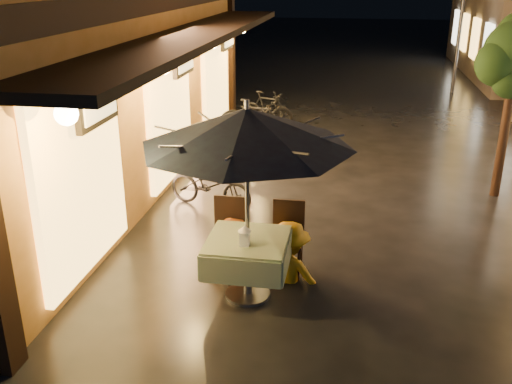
% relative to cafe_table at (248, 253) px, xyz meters
% --- Properties ---
extents(ground, '(90.00, 90.00, 0.00)m').
position_rel_cafe_table_xyz_m(ground, '(1.35, -0.41, -0.59)').
color(ground, black).
rests_on(ground, ground).
extents(streetlamp_far, '(0.36, 0.36, 4.23)m').
position_rel_cafe_table_xyz_m(streetlamp_far, '(4.35, 13.59, 2.33)').
color(streetlamp_far, '#59595E').
rests_on(streetlamp_far, ground).
extents(cafe_table, '(0.99, 0.99, 0.78)m').
position_rel_cafe_table_xyz_m(cafe_table, '(0.00, 0.00, 0.00)').
color(cafe_table, '#59595E').
rests_on(cafe_table, ground).
extents(patio_umbrella, '(2.46, 2.46, 2.46)m').
position_rel_cafe_table_xyz_m(patio_umbrella, '(0.00, 0.00, 1.56)').
color(patio_umbrella, '#59595E').
rests_on(patio_umbrella, ground).
extents(cafe_chair_left, '(0.42, 0.42, 0.97)m').
position_rel_cafe_table_xyz_m(cafe_chair_left, '(-0.40, 0.74, -0.05)').
color(cafe_chair_left, black).
rests_on(cafe_chair_left, ground).
extents(cafe_chair_right, '(0.42, 0.42, 0.97)m').
position_rel_cafe_table_xyz_m(cafe_chair_right, '(0.40, 0.74, -0.05)').
color(cafe_chair_right, black).
rests_on(cafe_chair_right, ground).
extents(table_lantern, '(0.16, 0.16, 0.25)m').
position_rel_cafe_table_xyz_m(table_lantern, '(0.00, -0.17, 0.33)').
color(table_lantern, white).
rests_on(table_lantern, cafe_table).
extents(person_orange, '(0.81, 0.67, 1.53)m').
position_rel_cafe_table_xyz_m(person_orange, '(-0.33, 0.54, 0.18)').
color(person_orange, orange).
rests_on(person_orange, ground).
extents(person_yellow, '(1.05, 0.71, 1.52)m').
position_rel_cafe_table_xyz_m(person_yellow, '(0.44, 0.54, 0.17)').
color(person_yellow, orange).
rests_on(person_yellow, ground).
extents(bicycle_0, '(1.62, 0.92, 0.81)m').
position_rel_cafe_table_xyz_m(bicycle_0, '(-1.14, 2.70, -0.18)').
color(bicycle_0, black).
rests_on(bicycle_0, ground).
extents(bicycle_1, '(1.78, 0.79, 1.03)m').
position_rel_cafe_table_xyz_m(bicycle_1, '(-1.18, 4.70, -0.07)').
color(bicycle_1, black).
rests_on(bicycle_1, ground).
extents(bicycle_2, '(1.77, 0.78, 0.90)m').
position_rel_cafe_table_xyz_m(bicycle_2, '(-0.97, 4.71, -0.14)').
color(bicycle_2, black).
rests_on(bicycle_2, ground).
extents(bicycle_3, '(1.70, 0.68, 1.00)m').
position_rel_cafe_table_xyz_m(bicycle_3, '(-1.07, 6.77, -0.09)').
color(bicycle_3, black).
rests_on(bicycle_3, ground).
extents(bicycle_4, '(1.97, 1.26, 0.98)m').
position_rel_cafe_table_xyz_m(bicycle_4, '(-1.17, 7.45, -0.10)').
color(bicycle_4, black).
rests_on(bicycle_4, ground).
extents(bicycle_5, '(1.52, 0.92, 0.88)m').
position_rel_cafe_table_xyz_m(bicycle_5, '(-1.03, 8.28, -0.15)').
color(bicycle_5, black).
rests_on(bicycle_5, ground).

